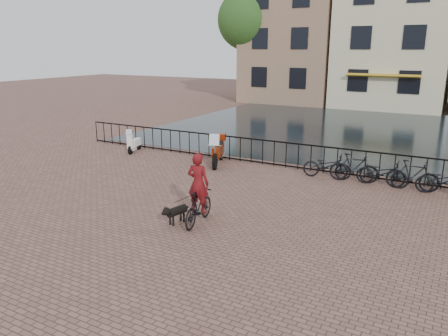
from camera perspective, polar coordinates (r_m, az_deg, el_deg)
The scene contains 15 objects.
ground at distance 10.64m, azimuth -7.97°, elevation -10.07°, with size 100.00×100.00×0.00m, color brown.
canal_water at distance 25.99m, azimuth 15.49°, elevation 4.86°, with size 20.00×20.00×0.00m, color black.
railing at distance 17.16m, azimuth 8.11°, elevation 1.68°, with size 20.00×0.05×1.02m.
canal_house_left at distance 39.95m, azimuth 9.84°, elevation 17.96°, with size 7.50×9.00×12.80m.
canal_house_mid at distance 38.01m, azimuth 21.74°, elevation 16.51°, with size 8.00×9.50×11.80m.
tree_far_left at distance 38.56m, azimuth 3.11°, elevation 18.74°, with size 5.04×5.04×9.27m.
cyclist at distance 11.50m, azimuth -3.38°, elevation -3.29°, with size 0.77×1.71×2.28m.
dog at distance 11.77m, azimuth -6.17°, elevation -5.92°, with size 0.46×0.88×0.57m.
motorcycle at distance 17.41m, azimuth -0.77°, elevation 2.76°, with size 1.15×2.05×1.44m.
scooter at distance 19.99m, azimuth -11.64°, elevation 3.70°, with size 0.71×1.29×1.15m.
parked_bike_0 at distance 16.08m, azimuth 13.31°, elevation 0.28°, with size 0.60×1.72×0.90m, color black.
parked_bike_1 at distance 15.86m, azimuth 16.62°, elevation 0.01°, with size 0.47×1.66×1.00m, color black.
parked_bike_2 at distance 15.71m, azimuth 19.97°, elevation -0.62°, with size 0.60×1.72×0.90m, color black.
parked_bike_3 at distance 15.60m, azimuth 23.42°, elevation -0.90°, with size 0.47×1.66×1.00m, color black.
parked_bike_4 at distance 15.56m, azimuth 26.86°, elevation -1.53°, with size 0.60×1.72×0.90m, color black.
Camera 1 is at (5.86, -7.61, 4.57)m, focal length 35.00 mm.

